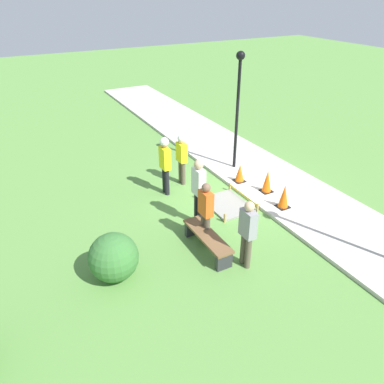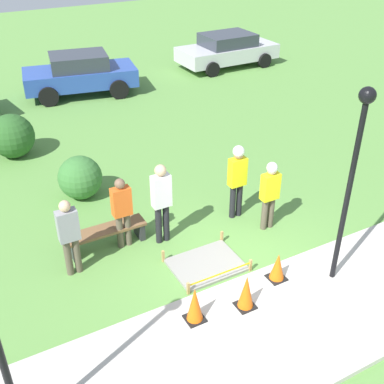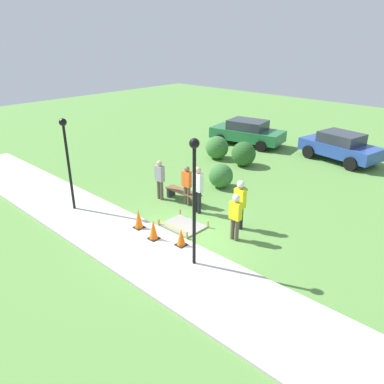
{
  "view_description": "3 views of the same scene",
  "coord_description": "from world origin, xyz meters",
  "px_view_note": "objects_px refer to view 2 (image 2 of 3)",
  "views": [
    {
      "loc": [
        -8.34,
        6.08,
        5.71
      ],
      "look_at": [
        -0.65,
        1.93,
        0.82
      ],
      "focal_mm": 35.0,
      "sensor_mm": 36.0,
      "label": 1
    },
    {
      "loc": [
        -4.48,
        -5.88,
        6.4
      ],
      "look_at": [
        -0.09,
        2.18,
        0.85
      ],
      "focal_mm": 45.0,
      "sensor_mm": 36.0,
      "label": 2
    },
    {
      "loc": [
        7.82,
        -7.82,
        6.47
      ],
      "look_at": [
        -1.05,
        1.68,
        0.91
      ],
      "focal_mm": 35.0,
      "sensor_mm": 36.0,
      "label": 3
    }
  ],
  "objects_px": {
    "traffic_cone_near_patch": "(195,304)",
    "traffic_cone_far_patch": "(246,292)",
    "worker_supervisor": "(237,175)",
    "lamppost_near": "(354,162)",
    "worker_assistant": "(270,190)",
    "bystander_in_gray_shirt": "(161,199)",
    "traffic_cone_sidewalk_edge": "(278,267)",
    "bystander_in_orange_shirt": "(122,209)",
    "parked_car_blue": "(80,74)",
    "parked_car_silver": "(227,50)",
    "park_bench": "(107,234)",
    "bystander_in_white_shirt": "(69,234)"
  },
  "relations": [
    {
      "from": "traffic_cone_far_patch",
      "to": "bystander_in_gray_shirt",
      "type": "relative_size",
      "value": 0.37
    },
    {
      "from": "traffic_cone_near_patch",
      "to": "lamppost_near",
      "type": "distance_m",
      "value": 3.65
    },
    {
      "from": "traffic_cone_sidewalk_edge",
      "to": "parked_car_silver",
      "type": "relative_size",
      "value": 0.13
    },
    {
      "from": "worker_assistant",
      "to": "bystander_in_gray_shirt",
      "type": "distance_m",
      "value": 2.4
    },
    {
      "from": "worker_assistant",
      "to": "lamppost_near",
      "type": "height_order",
      "value": "lamppost_near"
    },
    {
      "from": "bystander_in_white_shirt",
      "to": "parked_car_silver",
      "type": "xyz_separation_m",
      "value": [
        10.22,
        10.55,
        -0.21
      ]
    },
    {
      "from": "traffic_cone_near_patch",
      "to": "lamppost_near",
      "type": "relative_size",
      "value": 0.18
    },
    {
      "from": "parked_car_silver",
      "to": "parked_car_blue",
      "type": "distance_m",
      "value": 6.9
    },
    {
      "from": "worker_supervisor",
      "to": "bystander_in_gray_shirt",
      "type": "height_order",
      "value": "bystander_in_gray_shirt"
    },
    {
      "from": "worker_assistant",
      "to": "lamppost_near",
      "type": "distance_m",
      "value": 2.64
    },
    {
      "from": "worker_assistant",
      "to": "park_bench",
      "type": "bearing_deg",
      "value": 162.75
    },
    {
      "from": "traffic_cone_near_patch",
      "to": "bystander_in_gray_shirt",
      "type": "height_order",
      "value": "bystander_in_gray_shirt"
    },
    {
      "from": "worker_assistant",
      "to": "bystander_in_white_shirt",
      "type": "distance_m",
      "value": 4.35
    },
    {
      "from": "parked_car_blue",
      "to": "lamppost_near",
      "type": "bearing_deg",
      "value": -74.82
    },
    {
      "from": "bystander_in_gray_shirt",
      "to": "traffic_cone_sidewalk_edge",
      "type": "bearing_deg",
      "value": -59.26
    },
    {
      "from": "worker_supervisor",
      "to": "lamppost_near",
      "type": "height_order",
      "value": "lamppost_near"
    },
    {
      "from": "traffic_cone_near_patch",
      "to": "traffic_cone_far_patch",
      "type": "xyz_separation_m",
      "value": [
        0.96,
        -0.16,
        -0.0
      ]
    },
    {
      "from": "traffic_cone_sidewalk_edge",
      "to": "lamppost_near",
      "type": "bearing_deg",
      "value": -25.07
    },
    {
      "from": "traffic_cone_near_patch",
      "to": "parked_car_blue",
      "type": "height_order",
      "value": "parked_car_blue"
    },
    {
      "from": "traffic_cone_near_patch",
      "to": "parked_car_blue",
      "type": "relative_size",
      "value": 0.16
    },
    {
      "from": "traffic_cone_near_patch",
      "to": "bystander_in_white_shirt",
      "type": "xyz_separation_m",
      "value": [
        -1.45,
        2.36,
        0.51
      ]
    },
    {
      "from": "traffic_cone_near_patch",
      "to": "parked_car_blue",
      "type": "distance_m",
      "value": 12.59
    },
    {
      "from": "park_bench",
      "to": "parked_car_blue",
      "type": "height_order",
      "value": "parked_car_blue"
    },
    {
      "from": "traffic_cone_near_patch",
      "to": "traffic_cone_sidewalk_edge",
      "type": "relative_size",
      "value": 1.2
    },
    {
      "from": "traffic_cone_far_patch",
      "to": "bystander_in_white_shirt",
      "type": "bearing_deg",
      "value": 133.82
    },
    {
      "from": "worker_assistant",
      "to": "traffic_cone_sidewalk_edge",
      "type": "bearing_deg",
      "value": -120.39
    },
    {
      "from": "park_bench",
      "to": "lamppost_near",
      "type": "height_order",
      "value": "lamppost_near"
    },
    {
      "from": "bystander_in_white_shirt",
      "to": "park_bench",
      "type": "bearing_deg",
      "value": 29.41
    },
    {
      "from": "traffic_cone_sidewalk_edge",
      "to": "lamppost_near",
      "type": "height_order",
      "value": "lamppost_near"
    },
    {
      "from": "parked_car_blue",
      "to": "parked_car_silver",
      "type": "bearing_deg",
      "value": 14.38
    },
    {
      "from": "traffic_cone_far_patch",
      "to": "park_bench",
      "type": "bearing_deg",
      "value": 117.06
    },
    {
      "from": "worker_supervisor",
      "to": "bystander_in_white_shirt",
      "type": "xyz_separation_m",
      "value": [
        -3.94,
        -0.17,
        -0.15
      ]
    },
    {
      "from": "parked_car_silver",
      "to": "worker_assistant",
      "type": "bearing_deg",
      "value": -118.72
    },
    {
      "from": "park_bench",
      "to": "bystander_in_orange_shirt",
      "type": "relative_size",
      "value": 1.03
    },
    {
      "from": "park_bench",
      "to": "lamppost_near",
      "type": "relative_size",
      "value": 0.44
    },
    {
      "from": "parked_car_blue",
      "to": "bystander_in_orange_shirt",
      "type": "bearing_deg",
      "value": -91.75
    },
    {
      "from": "worker_supervisor",
      "to": "lamppost_near",
      "type": "bearing_deg",
      "value": -81.27
    },
    {
      "from": "parked_car_silver",
      "to": "bystander_in_white_shirt",
      "type": "bearing_deg",
      "value": -134.84
    },
    {
      "from": "traffic_cone_near_patch",
      "to": "traffic_cone_far_patch",
      "type": "height_order",
      "value": "traffic_cone_near_patch"
    },
    {
      "from": "worker_supervisor",
      "to": "parked_car_silver",
      "type": "distance_m",
      "value": 12.14
    },
    {
      "from": "traffic_cone_far_patch",
      "to": "bystander_in_white_shirt",
      "type": "relative_size",
      "value": 0.41
    },
    {
      "from": "bystander_in_orange_shirt",
      "to": "parked_car_blue",
      "type": "bearing_deg",
      "value": 77.74
    },
    {
      "from": "lamppost_near",
      "to": "parked_car_silver",
      "type": "xyz_separation_m",
      "value": [
        5.84,
        13.2,
        -1.87
      ]
    },
    {
      "from": "traffic_cone_sidewalk_edge",
      "to": "parked_car_silver",
      "type": "height_order",
      "value": "parked_car_silver"
    },
    {
      "from": "traffic_cone_far_patch",
      "to": "lamppost_near",
      "type": "height_order",
      "value": "lamppost_near"
    },
    {
      "from": "bystander_in_orange_shirt",
      "to": "parked_car_silver",
      "type": "bearing_deg",
      "value": 48.58
    },
    {
      "from": "traffic_cone_far_patch",
      "to": "lamppost_near",
      "type": "distance_m",
      "value": 2.93
    },
    {
      "from": "park_bench",
      "to": "parked_car_silver",
      "type": "bearing_deg",
      "value": 47.12
    },
    {
      "from": "parked_car_silver",
      "to": "bystander_in_gray_shirt",
      "type": "bearing_deg",
      "value": -128.91
    },
    {
      "from": "worker_supervisor",
      "to": "bystander_in_orange_shirt",
      "type": "xyz_separation_m",
      "value": [
        -2.72,
        0.18,
        -0.17
      ]
    }
  ]
}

